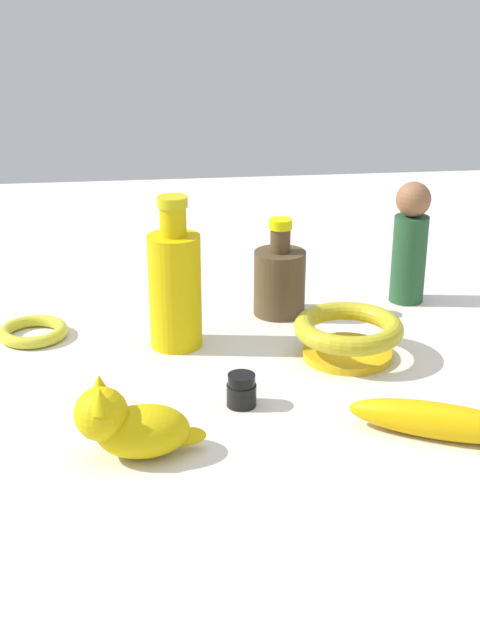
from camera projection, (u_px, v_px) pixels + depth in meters
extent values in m
plane|color=silver|center=(240.00, 355.00, 1.12)|extent=(2.00, 2.00, 0.00)
torus|color=gold|center=(33.00, 332.00, 1.18)|extent=(0.09, 0.09, 0.02)
cylinder|color=#4D3A22|center=(279.00, 283.00, 1.24)|extent=(0.07, 0.07, 0.09)
cylinder|color=#4D3A22|center=(280.00, 240.00, 1.22)|extent=(0.03, 0.03, 0.03)
cylinder|color=#E2D706|center=(281.00, 224.00, 1.21)|extent=(0.03, 0.03, 0.01)
cylinder|color=black|center=(241.00, 395.00, 0.99)|extent=(0.03, 0.03, 0.03)
cylinder|color=yellow|center=(241.00, 386.00, 0.99)|extent=(0.03, 0.03, 0.00)
cylinder|color=black|center=(241.00, 380.00, 0.99)|extent=(0.03, 0.03, 0.01)
ellipsoid|color=#E1A907|center=(438.00, 421.00, 0.92)|extent=(0.19, 0.12, 0.04)
ellipsoid|color=gold|center=(143.00, 431.00, 0.89)|extent=(0.10, 0.07, 0.05)
sphere|color=gold|center=(101.00, 414.00, 0.87)|extent=(0.06, 0.06, 0.06)
cone|color=gold|center=(100.00, 400.00, 0.85)|extent=(0.03, 0.03, 0.03)
cone|color=gold|center=(99.00, 386.00, 0.88)|extent=(0.03, 0.03, 0.03)
ellipsoid|color=gold|center=(186.00, 436.00, 0.90)|extent=(0.04, 0.02, 0.02)
cylinder|color=#234F2C|center=(409.00, 259.00, 1.28)|extent=(0.07, 0.07, 0.13)
sphere|color=brown|center=(414.00, 199.00, 1.25)|extent=(0.05, 0.05, 0.05)
cylinder|color=#D3B408|center=(175.00, 291.00, 1.13)|extent=(0.07, 0.07, 0.15)
cylinder|color=#D3B408|center=(173.00, 221.00, 1.09)|extent=(0.03, 0.03, 0.04)
cylinder|color=gold|center=(172.00, 202.00, 1.08)|extent=(0.04, 0.04, 0.01)
cylinder|color=gold|center=(347.00, 353.00, 1.12)|extent=(0.12, 0.12, 0.01)
torus|color=gold|center=(349.00, 328.00, 1.10)|extent=(0.14, 0.14, 0.03)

